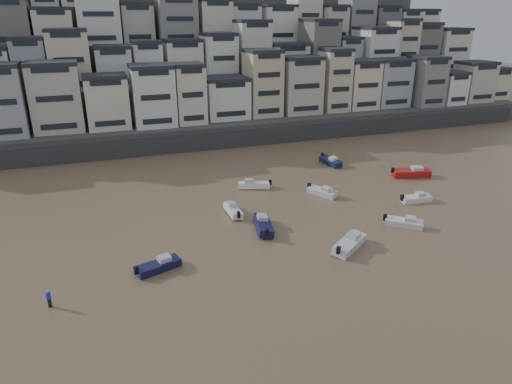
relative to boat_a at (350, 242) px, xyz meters
name	(u,v)px	position (x,y,z in m)	size (l,w,h in m)	color
harbor_wall	(231,138)	(-0.15, 45.22, 0.94)	(140.00, 3.00, 3.50)	#38383A
hillside	(204,60)	(4.58, 85.06, 12.20)	(141.04, 66.00, 50.00)	#4C4C47
boat_a	(350,242)	(0.00, 0.00, 0.00)	(5.95, 1.95, 1.62)	silver
boat_b	(404,222)	(9.29, 2.78, -0.15)	(4.88, 1.60, 1.33)	silver
boat_c	(263,224)	(-7.28, 7.72, -0.01)	(5.87, 1.92, 1.60)	#13153C
boat_d	(416,198)	(15.78, 8.89, -0.17)	(4.71, 1.54, 1.28)	white
boat_e	(322,191)	(4.64, 15.46, -0.14)	(4.91, 1.61, 1.34)	silver
boat_f	(233,209)	(-9.35, 13.40, -0.14)	(4.89, 1.60, 1.33)	white
boat_g	(411,171)	(21.89, 18.00, 0.08)	(6.55, 2.14, 1.79)	#AD1615
boat_h	(254,184)	(-3.63, 21.58, -0.11)	(5.17, 1.69, 1.41)	white
boat_i	(330,160)	(12.71, 27.97, -0.07)	(5.45, 1.78, 1.49)	#141A3F
boat_j	(158,264)	(-20.61, 2.53, -0.12)	(5.04, 1.65, 1.37)	#12143B
person_blue	(49,298)	(-30.63, -0.50, 0.06)	(0.44, 0.44, 1.74)	#1A2AC8
person_pink	(332,193)	(5.37, 13.86, 0.06)	(0.44, 0.44, 1.74)	#D89A98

